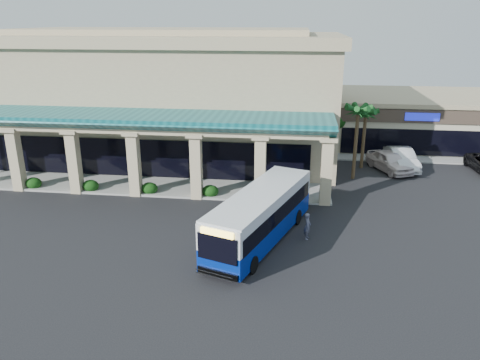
% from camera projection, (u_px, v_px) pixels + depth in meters
% --- Properties ---
extents(ground, '(110.00, 110.00, 0.00)m').
position_uv_depth(ground, '(228.00, 231.00, 28.25)').
color(ground, black).
extents(main_building, '(30.80, 14.80, 11.35)m').
position_uv_depth(main_building, '(166.00, 94.00, 42.34)').
color(main_building, tan).
rests_on(main_building, ground).
extents(arcade, '(30.00, 6.20, 5.70)m').
position_uv_depth(arcade, '(135.00, 151.00, 34.64)').
color(arcade, '#0E5157').
rests_on(arcade, ground).
extents(strip_mall, '(22.50, 12.50, 4.90)m').
position_uv_depth(strip_mall, '(436.00, 119.00, 47.81)').
color(strip_mall, beige).
rests_on(strip_mall, ground).
extents(palm_0, '(2.40, 2.40, 6.60)m').
position_uv_depth(palm_0, '(356.00, 138.00, 36.47)').
color(palm_0, '#124317').
rests_on(palm_0, ground).
extents(palm_1, '(2.40, 2.40, 5.80)m').
position_uv_depth(palm_1, '(364.00, 135.00, 39.30)').
color(palm_1, '#124317').
rests_on(palm_1, ground).
extents(broadleaf_tree, '(2.60, 2.60, 4.81)m').
position_uv_depth(broadleaf_tree, '(335.00, 127.00, 44.38)').
color(broadleaf_tree, black).
rests_on(broadleaf_tree, ground).
extents(transit_bus, '(5.84, 10.88, 2.98)m').
position_uv_depth(transit_bus, '(261.00, 217.00, 26.58)').
color(transit_bus, '#04228F').
rests_on(transit_bus, ground).
extents(pedestrian, '(0.45, 0.63, 1.60)m').
position_uv_depth(pedestrian, '(307.00, 226.00, 27.04)').
color(pedestrian, '#505165').
rests_on(pedestrian, ground).
extents(car_silver, '(3.83, 5.33, 1.69)m').
position_uv_depth(car_silver, '(390.00, 161.00, 39.17)').
color(car_silver, silver).
rests_on(car_silver, ground).
extents(car_white, '(2.39, 5.40, 1.72)m').
position_uv_depth(car_white, '(401.00, 159.00, 39.79)').
color(car_white, silver).
rests_on(car_white, ground).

